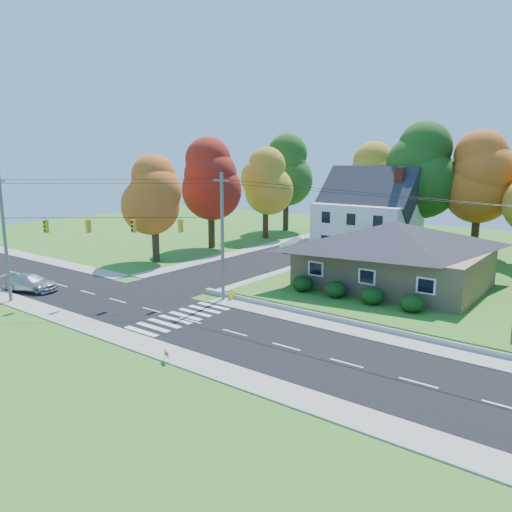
{
  "coord_description": "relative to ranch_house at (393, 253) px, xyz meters",
  "views": [
    {
      "loc": [
        23.64,
        -23.49,
        11.19
      ],
      "look_at": [
        -0.36,
        8.0,
        3.27
      ],
      "focal_mm": 35.0,
      "sensor_mm": 36.0,
      "label": 1
    }
  ],
  "objects": [
    {
      "name": "sidewalk_north",
      "position": [
        -8.0,
        -11.0,
        -3.23
      ],
      "size": [
        90.0,
        2.0,
        0.08
      ],
      "primitive_type": "cube",
      "color": "#9C9A90",
      "rests_on": "ground"
    },
    {
      "name": "traffic_infrastructure",
      "position": [
        -8.15,
        -14.65,
        1.88
      ],
      "size": [
        38.1,
        10.66,
        10.0
      ],
      "color": "#666059",
      "rests_on": "ground"
    },
    {
      "name": "colonial_house",
      "position": [
        -7.96,
        12.0,
        1.32
      ],
      "size": [
        10.4,
        8.4,
        9.6
      ],
      "color": "silver",
      "rests_on": "lawn"
    },
    {
      "name": "sidewalk_south",
      "position": [
        -8.0,
        -21.0,
        -3.23
      ],
      "size": [
        90.0,
        2.0,
        0.08
      ],
      "primitive_type": "cube",
      "color": "#9C9A90",
      "rests_on": "ground"
    },
    {
      "name": "tree_west_1",
      "position": [
        -26.0,
        6.0,
        5.2
      ],
      "size": [
        7.28,
        7.28,
        13.56
      ],
      "color": "#3F2A19",
      "rests_on": "ground"
    },
    {
      "name": "road_main",
      "position": [
        -8.0,
        -16.0,
        -3.26
      ],
      "size": [
        90.0,
        8.0,
        0.02
      ],
      "primitive_type": "cube",
      "color": "black",
      "rests_on": "ground"
    },
    {
      "name": "tree_lot_0",
      "position": [
        -10.0,
        18.0,
        5.04
      ],
      "size": [
        6.72,
        6.72,
        12.51
      ],
      "color": "#3F2A19",
      "rests_on": "lawn"
    },
    {
      "name": "white_car",
      "position": [
        -16.19,
        10.73,
        -2.46
      ],
      "size": [
        3.01,
        5.06,
        1.58
      ],
      "primitive_type": "imported",
      "rotation": [
        0.0,
        0.0,
        -0.3
      ],
      "color": "silver",
      "rests_on": "road_cross"
    },
    {
      "name": "tree_west_2",
      "position": [
        -25.0,
        16.0,
        4.54
      ],
      "size": [
        6.72,
        6.72,
        12.51
      ],
      "color": "#3F2A19",
      "rests_on": "ground"
    },
    {
      "name": "fire_hydrant",
      "position": [
        -9.03,
        -10.33,
        -2.83
      ],
      "size": [
        0.52,
        0.4,
        0.9
      ],
      "color": "#FAF20D",
      "rests_on": "ground"
    },
    {
      "name": "road_cross",
      "position": [
        -16.0,
        10.0,
        -3.25
      ],
      "size": [
        8.0,
        44.0,
        0.02
      ],
      "primitive_type": "cube",
      "color": "black",
      "rests_on": "ground"
    },
    {
      "name": "yard_sign",
      "position": [
        -4.0,
        -21.89,
        -2.76
      ],
      "size": [
        0.53,
        0.25,
        0.7
      ],
      "color": "black",
      "rests_on": "ground"
    },
    {
      "name": "tree_west_3",
      "position": [
        -27.0,
        24.0,
        5.85
      ],
      "size": [
        7.84,
        7.84,
        14.6
      ],
      "color": "#3F2A19",
      "rests_on": "ground"
    },
    {
      "name": "hedge_row",
      "position": [
        -0.5,
        -6.2,
        -2.13
      ],
      "size": [
        10.7,
        1.7,
        1.27
      ],
      "color": "#163A10",
      "rests_on": "lawn"
    },
    {
      "name": "tree_west_0",
      "position": [
        -25.0,
        -4.0,
        3.89
      ],
      "size": [
        6.16,
        6.16,
        11.47
      ],
      "color": "#3F2A19",
      "rests_on": "ground"
    },
    {
      "name": "ground",
      "position": [
        -8.0,
        -16.0,
        -3.27
      ],
      "size": [
        120.0,
        120.0,
        0.0
      ],
      "primitive_type": "plane",
      "color": "#3D7923"
    },
    {
      "name": "tree_lot_1",
      "position": [
        -4.0,
        17.0,
        6.35
      ],
      "size": [
        7.84,
        7.84,
        14.6
      ],
      "color": "#3F2A19",
      "rests_on": "lawn"
    },
    {
      "name": "tree_lot_2",
      "position": [
        2.0,
        18.0,
        5.7
      ],
      "size": [
        7.28,
        7.28,
        13.56
      ],
      "color": "#3F2A19",
      "rests_on": "lawn"
    },
    {
      "name": "ranch_house",
      "position": [
        0.0,
        0.0,
        0.0
      ],
      "size": [
        14.6,
        10.6,
        5.4
      ],
      "color": "tan",
      "rests_on": "lawn"
    },
    {
      "name": "lawn",
      "position": [
        5.0,
        5.0,
        -3.02
      ],
      "size": [
        30.0,
        30.0,
        0.5
      ],
      "primitive_type": "cube",
      "color": "#3D7923",
      "rests_on": "ground"
    },
    {
      "name": "silver_sedan",
      "position": [
        -24.31,
        -18.59,
        -2.54
      ],
      "size": [
        5.22,
        3.38,
        1.41
      ],
      "primitive_type": "imported",
      "rotation": [
        0.0,
        0.0,
        1.89
      ],
      "color": "#B6B6B6",
      "rests_on": "road_main"
    }
  ]
}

